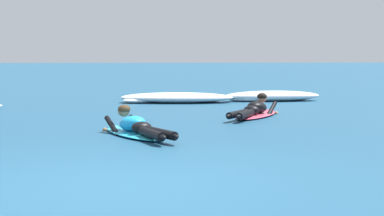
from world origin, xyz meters
TOP-DOWN VIEW (x-y plane):
  - ground_plane at (0.00, 10.00)m, footprint 120.00×120.00m
  - surfer_near at (0.10, 3.82)m, footprint 1.41×2.46m
  - surfer_far at (2.56, 6.85)m, footprint 1.56×2.47m
  - whitewater_mid_left at (3.77, 11.34)m, footprint 2.78×1.06m
  - whitewater_mid_right at (1.05, 10.92)m, footprint 3.14×1.28m

SIDE VIEW (x-z plane):
  - ground_plane at x=0.00m, z-range 0.00..0.00m
  - whitewater_mid_right at x=1.05m, z-range -0.01..0.27m
  - surfer_far at x=2.56m, z-range -0.14..0.41m
  - whitewater_mid_left at x=3.77m, z-range -0.01..0.28m
  - surfer_near at x=0.10m, z-range -0.13..0.41m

